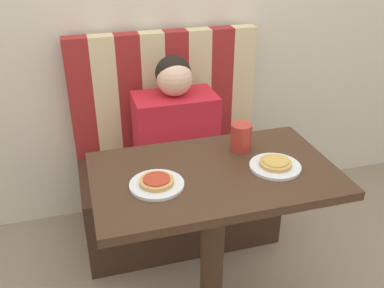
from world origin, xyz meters
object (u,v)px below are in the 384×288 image
at_px(person, 175,119).
at_px(pizza_left, 157,181).
at_px(plate_right, 275,166).
at_px(plate_left, 157,185).
at_px(pizza_right, 275,163).
at_px(drinking_cup, 241,137).

height_order(person, pizza_left, person).
bearing_deg(pizza_left, plate_right, 0.00).
distance_m(plate_left, pizza_right, 0.47).
xyz_separation_m(person, plate_left, (-0.23, -0.67, 0.06)).
xyz_separation_m(person, plate_right, (0.23, -0.67, 0.06)).
bearing_deg(plate_right, plate_left, 180.00).
bearing_deg(plate_right, person, 109.25).
xyz_separation_m(plate_left, drinking_cup, (0.39, 0.18, 0.05)).
relative_size(pizza_right, drinking_cup, 1.10).
distance_m(plate_right, drinking_cup, 0.20).
xyz_separation_m(person, drinking_cup, (0.16, -0.49, 0.11)).
relative_size(plate_right, pizza_left, 1.59).
height_order(person, drinking_cup, person).
distance_m(plate_right, pizza_left, 0.47).
bearing_deg(plate_left, drinking_cup, 24.28).
bearing_deg(pizza_right, plate_right, 165.96).
distance_m(plate_left, pizza_left, 0.02).
xyz_separation_m(plate_left, pizza_right, (0.47, -0.00, 0.02)).
distance_m(plate_left, drinking_cup, 0.43).
bearing_deg(drinking_cup, pizza_left, -155.72).
bearing_deg(drinking_cup, pizza_right, -67.58).
bearing_deg(plate_left, pizza_left, -165.96).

